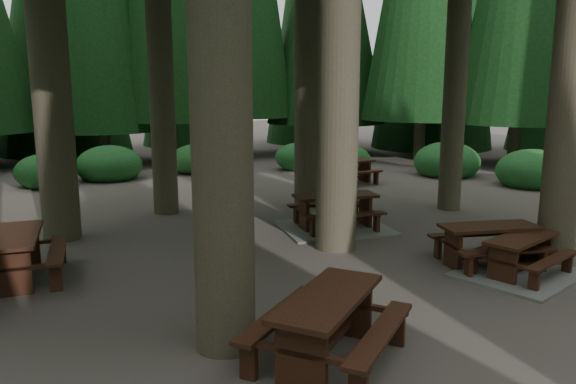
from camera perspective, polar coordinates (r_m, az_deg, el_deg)
name	(u,v)px	position (r m, az deg, el deg)	size (l,w,h in m)	color
ground	(306,255)	(11.20, 1.86, -6.43)	(80.00, 80.00, 0.00)	#4B433D
picnic_table_a	(520,263)	(10.80, 22.51, -6.66)	(2.48, 2.23, 0.71)	gray
picnic_table_b	(17,250)	(10.71, -25.85, -5.29)	(1.78, 2.10, 0.83)	#371510
picnic_table_c	(335,217)	(13.15, 4.81, -2.56)	(2.77, 2.43, 0.83)	gray
picnic_table_d	(348,168)	(19.22, 6.11, 2.41)	(1.93, 1.60, 0.79)	#371510
picnic_table_e	(328,318)	(6.95, 4.07, -12.61)	(2.52, 2.46, 0.85)	#371510
picnic_table_f	(489,239)	(11.09, 19.74, -4.50)	(2.10, 1.86, 0.77)	#371510
shrub_ring	(319,224)	(12.06, 3.12, -3.22)	(23.86, 24.64, 1.49)	#205F28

